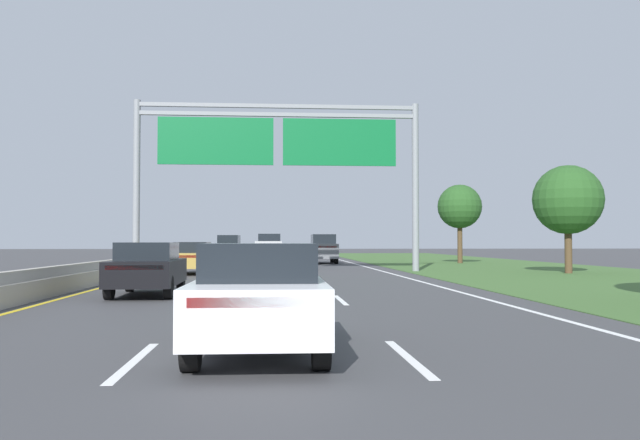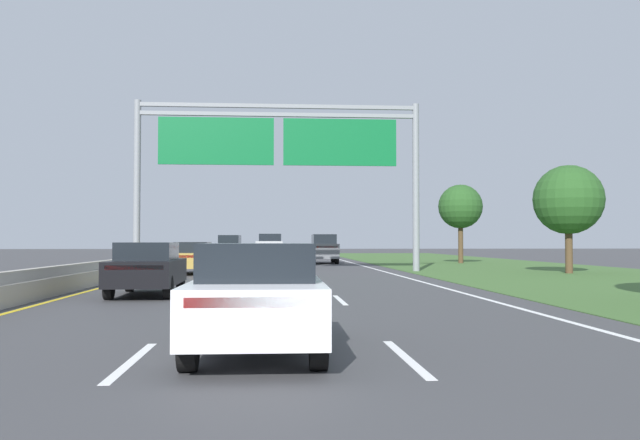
% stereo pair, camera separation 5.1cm
% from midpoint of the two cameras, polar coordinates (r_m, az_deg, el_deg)
% --- Properties ---
extents(ground_plane, '(220.00, 220.00, 0.00)m').
position_cam_midpoint_polar(ground_plane, '(33.58, -4.17, -4.58)').
color(ground_plane, '#3D3D3F').
extents(lane_striping, '(11.96, 106.00, 0.01)m').
position_cam_midpoint_polar(lane_striping, '(33.13, -4.17, -4.61)').
color(lane_striping, white).
rests_on(lane_striping, ground).
extents(grass_verge_right, '(14.00, 110.00, 0.02)m').
position_cam_midpoint_polar(grass_verge_right, '(36.37, 18.45, -4.26)').
color(grass_verge_right, '#3D602D').
rests_on(grass_verge_right, ground).
extents(median_barrier_concrete, '(0.60, 110.00, 0.85)m').
position_cam_midpoint_polar(median_barrier_concrete, '(34.21, -15.32, -3.87)').
color(median_barrier_concrete, '#A8A399').
rests_on(median_barrier_concrete, ground).
extents(overhead_sign_gantry, '(15.06, 0.42, 8.99)m').
position_cam_midpoint_polar(overhead_sign_gantry, '(35.20, -3.66, 6.03)').
color(overhead_sign_gantry, gray).
rests_on(overhead_sign_gantry, ground).
extents(pickup_truck_silver, '(2.10, 5.44, 2.20)m').
position_cam_midpoint_polar(pickup_truck_silver, '(51.83, -4.41, -2.43)').
color(pickup_truck_silver, '#B2B5BA').
rests_on(pickup_truck_silver, ground).
extents(car_darkgreen_left_lane_suv, '(2.03, 4.75, 2.11)m').
position_cam_midpoint_polar(car_darkgreen_left_lane_suv, '(54.99, -7.83, -2.36)').
color(car_darkgreen_left_lane_suv, '#193D23').
rests_on(car_darkgreen_left_lane_suv, ground).
extents(car_grey_right_lane_suv, '(1.92, 4.71, 2.11)m').
position_cam_midpoint_polar(car_grey_right_lane_suv, '(48.38, 0.23, -2.45)').
color(car_grey_right_lane_suv, slate).
rests_on(car_grey_right_lane_suv, ground).
extents(car_gold_left_lane_sedan, '(1.86, 4.42, 1.57)m').
position_cam_midpoint_polar(car_gold_left_lane_sedan, '(33.27, -10.91, -3.17)').
color(car_gold_left_lane_sedan, '#A38438').
rests_on(car_gold_left_lane_sedan, ground).
extents(car_black_left_lane_sedan, '(1.92, 4.44, 1.57)m').
position_cam_midpoint_polar(car_black_left_lane_sedan, '(20.40, -14.64, -3.99)').
color(car_black_left_lane_sedan, black).
rests_on(car_black_left_lane_sedan, ground).
extents(car_white_centre_lane_sedan, '(1.86, 4.42, 1.57)m').
position_cam_midpoint_polar(car_white_centre_lane_sedan, '(9.78, -5.34, -6.43)').
color(car_white_centre_lane_sedan, silver).
rests_on(car_white_centre_lane_sedan, ground).
extents(roadside_tree_mid, '(3.45, 3.45, 5.41)m').
position_cam_midpoint_polar(roadside_tree_mid, '(35.23, 20.48, 1.62)').
color(roadside_tree_mid, '#4C3823').
rests_on(roadside_tree_mid, ground).
extents(roadside_tree_far, '(3.21, 3.21, 5.77)m').
position_cam_midpoint_polar(roadside_tree_far, '(49.55, 11.88, 1.11)').
color(roadside_tree_far, '#4C3823').
rests_on(roadside_tree_far, ground).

